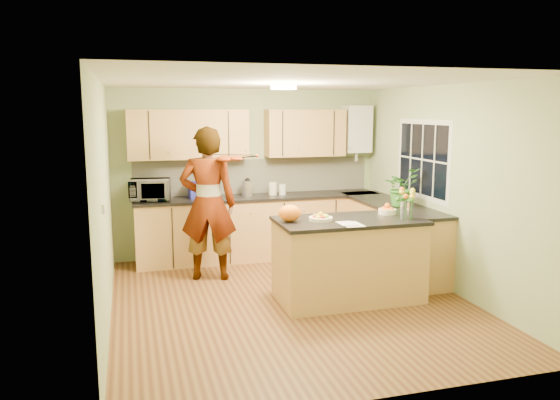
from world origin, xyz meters
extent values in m
plane|color=#522D17|center=(0.00, 0.00, 0.00)|extent=(4.50, 4.50, 0.00)
cube|color=silver|center=(0.00, 0.00, 2.50)|extent=(4.00, 4.50, 0.02)
cube|color=#95A878|center=(0.00, 2.25, 1.25)|extent=(4.00, 0.02, 2.50)
cube|color=#95A878|center=(0.00, -2.25, 1.25)|extent=(4.00, 0.02, 2.50)
cube|color=#95A878|center=(-2.00, 0.00, 1.25)|extent=(0.02, 4.50, 2.50)
cube|color=#95A878|center=(2.00, 0.00, 1.25)|extent=(0.02, 4.50, 2.50)
cube|color=tan|center=(0.10, 1.95, 0.45)|extent=(3.60, 0.60, 0.90)
cube|color=black|center=(0.10, 1.94, 0.92)|extent=(3.64, 0.62, 0.04)
cube|color=tan|center=(1.70, 0.85, 0.45)|extent=(0.60, 2.20, 0.90)
cube|color=black|center=(1.69, 0.85, 0.92)|extent=(0.62, 2.24, 0.04)
cube|color=beige|center=(0.10, 2.23, 1.20)|extent=(3.60, 0.02, 0.52)
cube|color=tan|center=(-0.90, 2.08, 1.85)|extent=(1.70, 0.34, 0.70)
cube|color=tan|center=(0.85, 2.08, 1.85)|extent=(1.20, 0.34, 0.70)
cube|color=silver|center=(1.70, 2.09, 1.90)|extent=(0.40, 0.30, 0.72)
cylinder|color=silver|center=(1.70, 2.09, 1.50)|extent=(0.06, 0.06, 0.20)
cube|color=silver|center=(1.99, 0.60, 1.55)|extent=(0.01, 1.30, 1.05)
cube|color=black|center=(1.99, 0.60, 1.55)|extent=(0.01, 1.18, 0.92)
cube|color=silver|center=(-1.99, -0.60, 1.30)|extent=(0.02, 0.09, 0.09)
cylinder|color=#FFEABF|center=(0.00, 0.30, 2.46)|extent=(0.30, 0.30, 0.06)
cylinder|color=silver|center=(0.00, 0.30, 2.49)|extent=(0.10, 0.10, 0.02)
cube|color=tan|center=(0.67, -0.11, 0.46)|extent=(1.64, 0.82, 0.92)
cube|color=black|center=(0.67, -0.11, 0.94)|extent=(1.68, 0.86, 0.04)
cylinder|color=beige|center=(0.32, -0.11, 0.98)|extent=(0.27, 0.27, 0.04)
cylinder|color=beige|center=(1.22, 0.04, 0.99)|extent=(0.21, 0.21, 0.06)
cylinder|color=silver|center=(1.27, -0.29, 1.06)|extent=(0.10, 0.10, 0.20)
ellipsoid|color=orange|center=(-0.03, -0.06, 1.06)|extent=(0.26, 0.23, 0.19)
cube|color=silver|center=(0.57, -0.41, 0.97)|extent=(0.21, 0.29, 0.01)
imported|color=#DAA585|center=(-0.77, 1.13, 1.00)|extent=(0.83, 0.65, 1.99)
imported|color=silver|center=(-1.47, 1.95, 1.09)|extent=(0.59, 0.44, 0.30)
cube|color=navy|center=(-0.77, 1.99, 1.06)|extent=(0.31, 0.24, 0.24)
cylinder|color=silver|center=(-0.07, 1.98, 1.05)|extent=(0.16, 0.16, 0.23)
sphere|color=black|center=(-0.07, 1.98, 1.21)|extent=(0.08, 0.08, 0.08)
cylinder|color=beige|center=(0.32, 1.99, 1.03)|extent=(0.16, 0.16, 0.19)
cylinder|color=silver|center=(0.46, 1.95, 1.02)|extent=(0.12, 0.12, 0.16)
imported|color=#377C29|center=(1.70, 0.60, 1.20)|extent=(0.57, 0.54, 0.51)
camera|label=1|loc=(-1.75, -5.79, 2.21)|focal=35.00mm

